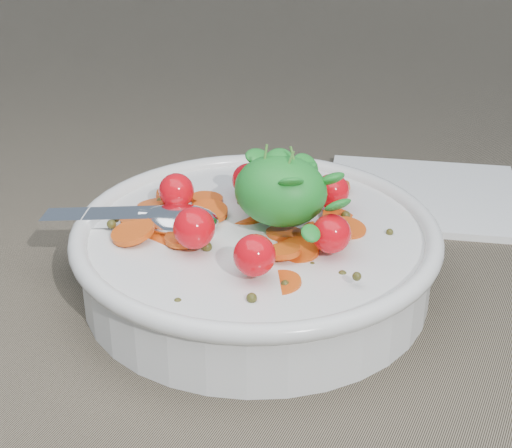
% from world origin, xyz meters
% --- Properties ---
extents(ground, '(6.00, 6.00, 0.00)m').
position_xyz_m(ground, '(0.00, 0.00, 0.00)').
color(ground, '#766A54').
rests_on(ground, ground).
extents(bowl, '(0.27, 0.25, 0.11)m').
position_xyz_m(bowl, '(0.01, 0.03, 0.03)').
color(bowl, white).
rests_on(bowl, ground).
extents(napkin, '(0.20, 0.18, 0.01)m').
position_xyz_m(napkin, '(0.08, 0.22, 0.00)').
color(napkin, white).
rests_on(napkin, ground).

